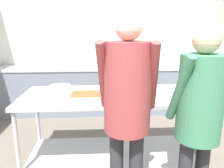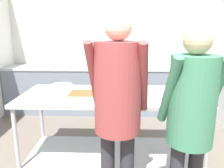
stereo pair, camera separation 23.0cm
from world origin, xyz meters
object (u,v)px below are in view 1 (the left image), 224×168
(plate_stack, at_px, (60,88))
(guest_serving_right, at_px, (199,108))
(sauce_pan, at_px, (163,91))
(water_bottle, at_px, (194,61))
(serving_tray_roast, at_px, (88,96))
(serving_tray_vegetables, at_px, (122,88))
(guest_serving_left, at_px, (127,99))

(plate_stack, bearing_deg, guest_serving_right, -39.90)
(sauce_pan, height_order, water_bottle, water_bottle)
(sauce_pan, height_order, guest_serving_right, guest_serving_right)
(plate_stack, height_order, serving_tray_roast, plate_stack)
(plate_stack, height_order, water_bottle, water_bottle)
(plate_stack, distance_m, serving_tray_vegetables, 0.79)
(serving_tray_roast, relative_size, serving_tray_vegetables, 0.97)
(guest_serving_left, bearing_deg, water_bottle, 56.84)
(plate_stack, xyz_separation_m, serving_tray_roast, (0.36, -0.36, -0.00))
(guest_serving_right, height_order, water_bottle, guest_serving_right)
(plate_stack, bearing_deg, serving_tray_vegetables, -1.79)
(serving_tray_vegetables, distance_m, guest_serving_left, 0.97)
(guest_serving_right, relative_size, water_bottle, 7.36)
(serving_tray_roast, xyz_separation_m, serving_tray_vegetables, (0.42, 0.34, 0.00))
(sauce_pan, distance_m, water_bottle, 2.14)
(guest_serving_left, distance_m, guest_serving_right, 0.58)
(guest_serving_right, bearing_deg, water_bottle, 67.71)
(plate_stack, height_order, guest_serving_right, guest_serving_right)
(serving_tray_vegetables, distance_m, sauce_pan, 0.52)
(plate_stack, relative_size, guest_serving_left, 0.16)
(sauce_pan, relative_size, guest_serving_left, 0.24)
(guest_serving_left, height_order, guest_serving_right, guest_serving_left)
(guest_serving_left, xyz_separation_m, guest_serving_right, (0.57, -0.10, -0.05))
(serving_tray_roast, bearing_deg, guest_serving_left, -59.69)
(plate_stack, xyz_separation_m, guest_serving_right, (1.29, -1.08, 0.10))
(plate_stack, relative_size, serving_tray_vegetables, 0.70)
(plate_stack, distance_m, water_bottle, 2.80)
(sauce_pan, bearing_deg, serving_tray_roast, -175.49)
(guest_serving_left, distance_m, water_bottle, 2.98)
(serving_tray_roast, relative_size, water_bottle, 1.70)
(serving_tray_vegetables, bearing_deg, sauce_pan, -31.66)
(sauce_pan, distance_m, guest_serving_right, 0.79)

